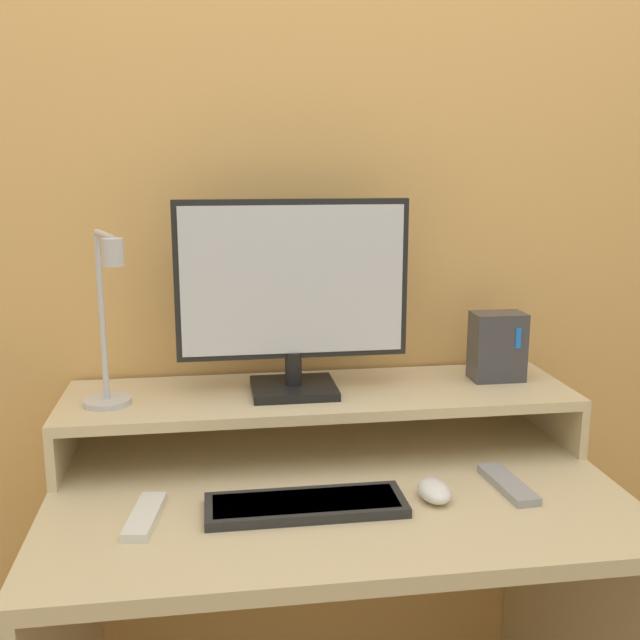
{
  "coord_description": "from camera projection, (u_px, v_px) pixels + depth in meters",
  "views": [
    {
      "loc": [
        -0.23,
        -1.0,
        1.37
      ],
      "look_at": [
        -0.02,
        0.38,
        1.07
      ],
      "focal_mm": 42.0,
      "sensor_mm": 36.0,
      "label": 1
    }
  ],
  "objects": [
    {
      "name": "desk",
      "position": [
        334.0,
        588.0,
        1.51
      ],
      "size": [
        1.09,
        0.7,
        0.75
      ],
      "color": "beige",
      "rests_on": "ground_plane"
    },
    {
      "name": "mouse",
      "position": [
        434.0,
        491.0,
        1.39
      ],
      "size": [
        0.06,
        0.09,
        0.04
      ],
      "color": "white",
      "rests_on": "desk"
    },
    {
      "name": "keyboard",
      "position": [
        306.0,
        505.0,
        1.35
      ],
      "size": [
        0.36,
        0.12,
        0.02
      ],
      "color": "#282828",
      "rests_on": "desk"
    },
    {
      "name": "remote_control",
      "position": [
        145.0,
        516.0,
        1.31
      ],
      "size": [
        0.07,
        0.17,
        0.02
      ],
      "color": "white",
      "rests_on": "desk"
    },
    {
      "name": "desk_lamp",
      "position": [
        107.0,
        332.0,
        1.46
      ],
      "size": [
        0.11,
        0.2,
        0.36
      ],
      "color": "silver",
      "rests_on": "monitor_shelf"
    },
    {
      "name": "wall_back",
      "position": [
        308.0,
        211.0,
        1.73
      ],
      "size": [
        6.0,
        0.05,
        2.5
      ],
      "color": "#E5AD60",
      "rests_on": "ground_plane"
    },
    {
      "name": "monitor_shelf",
      "position": [
        320.0,
        399.0,
        1.63
      ],
      "size": [
        1.09,
        0.31,
        0.13
      ],
      "color": "beige",
      "rests_on": "desk"
    },
    {
      "name": "remote_secondary",
      "position": [
        508.0,
        484.0,
        1.44
      ],
      "size": [
        0.06,
        0.18,
        0.02
      ],
      "color": "#99999E",
      "rests_on": "desk"
    },
    {
      "name": "monitor",
      "position": [
        293.0,
        292.0,
        1.56
      ],
      "size": [
        0.49,
        0.16,
        0.41
      ],
      "color": "black",
      "rests_on": "monitor_shelf"
    },
    {
      "name": "router_dock",
      "position": [
        497.0,
        346.0,
        1.69
      ],
      "size": [
        0.12,
        0.08,
        0.15
      ],
      "color": "#3D3D42",
      "rests_on": "monitor_shelf"
    }
  ]
}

